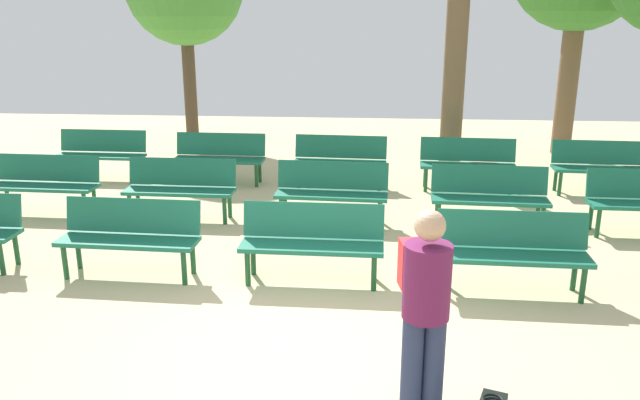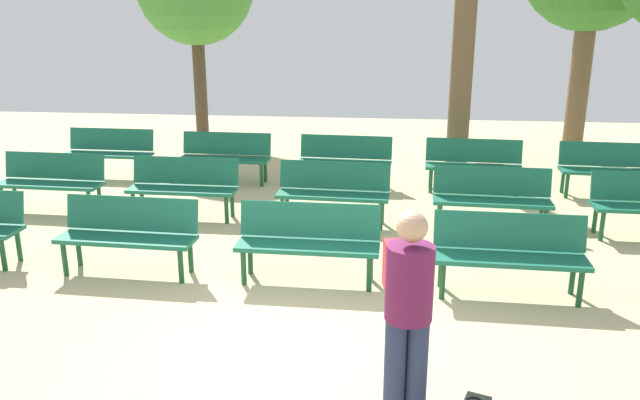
{
  "view_description": "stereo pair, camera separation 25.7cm",
  "coord_description": "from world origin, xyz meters",
  "px_view_note": "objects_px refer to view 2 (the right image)",
  "views": [
    {
      "loc": [
        0.63,
        -4.99,
        2.95
      ],
      "look_at": [
        0.0,
        2.94,
        0.55
      ],
      "focal_mm": 35.27,
      "sensor_mm": 36.0,
      "label": 1
    },
    {
      "loc": [
        0.89,
        -4.97,
        2.95
      ],
      "look_at": [
        0.0,
        2.94,
        0.55
      ],
      "focal_mm": 35.27,
      "sensor_mm": 36.0,
      "label": 2
    }
  ],
  "objects_px": {
    "bench_r2_c4": "(610,166)",
    "tree_0": "(461,88)",
    "bench_r0_c1": "(129,231)",
    "bench_r2_c1": "(225,154)",
    "bench_r1_c0": "(52,178)",
    "bench_r2_c2": "(345,158)",
    "bench_r2_c0": "(109,150)",
    "bench_r0_c2": "(309,238)",
    "bench_r1_c1": "(184,184)",
    "visitor_with_backpack": "(408,305)",
    "bench_r0_c3": "(509,250)",
    "bench_r2_c3": "(473,162)",
    "bench_r1_c2": "(333,189)",
    "bench_r1_c3": "(492,195)"
  },
  "relations": [
    {
      "from": "bench_r0_c1",
      "to": "bench_r0_c2",
      "type": "distance_m",
      "value": 2.11
    },
    {
      "from": "bench_r2_c0",
      "to": "bench_r0_c3",
      "type": "bearing_deg",
      "value": -33.31
    },
    {
      "from": "bench_r1_c0",
      "to": "bench_r0_c2",
      "type": "bearing_deg",
      "value": -25.51
    },
    {
      "from": "bench_r2_c4",
      "to": "bench_r0_c2",
      "type": "bearing_deg",
      "value": -136.6
    },
    {
      "from": "bench_r0_c1",
      "to": "bench_r2_c0",
      "type": "bearing_deg",
      "value": 118.76
    },
    {
      "from": "bench_r1_c1",
      "to": "bench_r2_c3",
      "type": "relative_size",
      "value": 0.99
    },
    {
      "from": "bench_r0_c2",
      "to": "bench_r1_c0",
      "type": "height_order",
      "value": "same"
    },
    {
      "from": "bench_r0_c1",
      "to": "bench_r0_c2",
      "type": "bearing_deg",
      "value": 1.96
    },
    {
      "from": "bench_r2_c3",
      "to": "bench_r1_c2",
      "type": "bearing_deg",
      "value": -136.13
    },
    {
      "from": "bench_r0_c2",
      "to": "bench_r1_c2",
      "type": "height_order",
      "value": "same"
    },
    {
      "from": "bench_r1_c0",
      "to": "bench_r2_c2",
      "type": "height_order",
      "value": "same"
    },
    {
      "from": "bench_r2_c1",
      "to": "bench_r2_c2",
      "type": "height_order",
      "value": "same"
    },
    {
      "from": "bench_r0_c1",
      "to": "bench_r2_c3",
      "type": "distance_m",
      "value": 5.94
    },
    {
      "from": "bench_r1_c2",
      "to": "bench_r1_c1",
      "type": "bearing_deg",
      "value": -178.1
    },
    {
      "from": "bench_r2_c4",
      "to": "visitor_with_backpack",
      "type": "relative_size",
      "value": 0.98
    },
    {
      "from": "bench_r2_c1",
      "to": "visitor_with_backpack",
      "type": "distance_m",
      "value": 7.25
    },
    {
      "from": "bench_r2_c2",
      "to": "visitor_with_backpack",
      "type": "distance_m",
      "value": 6.59
    },
    {
      "from": "bench_r1_c2",
      "to": "tree_0",
      "type": "relative_size",
      "value": 0.5
    },
    {
      "from": "bench_r0_c1",
      "to": "bench_r2_c1",
      "type": "height_order",
      "value": "same"
    },
    {
      "from": "bench_r2_c0",
      "to": "bench_r2_c4",
      "type": "distance_m",
      "value": 8.74
    },
    {
      "from": "bench_r1_c1",
      "to": "bench_r2_c1",
      "type": "bearing_deg",
      "value": 87.75
    },
    {
      "from": "bench_r1_c1",
      "to": "visitor_with_backpack",
      "type": "xyz_separation_m",
      "value": [
        3.16,
        -4.54,
        0.43
      ]
    },
    {
      "from": "bench_r1_c1",
      "to": "bench_r2_c0",
      "type": "distance_m",
      "value": 3.02
    },
    {
      "from": "bench_r1_c3",
      "to": "bench_r2_c1",
      "type": "height_order",
      "value": "same"
    },
    {
      "from": "bench_r0_c3",
      "to": "bench_r1_c0",
      "type": "relative_size",
      "value": 1.0
    },
    {
      "from": "bench_r0_c3",
      "to": "bench_r2_c4",
      "type": "xyz_separation_m",
      "value": [
        2.31,
        4.06,
        0.0
      ]
    },
    {
      "from": "bench_r0_c3",
      "to": "bench_r1_c0",
      "type": "bearing_deg",
      "value": 161.74
    },
    {
      "from": "bench_r0_c3",
      "to": "tree_0",
      "type": "height_order",
      "value": "tree_0"
    },
    {
      "from": "bench_r2_c0",
      "to": "bench_r2_c3",
      "type": "distance_m",
      "value": 6.55
    },
    {
      "from": "bench_r2_c0",
      "to": "tree_0",
      "type": "bearing_deg",
      "value": 7.97
    },
    {
      "from": "tree_0",
      "to": "bench_r2_c1",
      "type": "bearing_deg",
      "value": -167.37
    },
    {
      "from": "bench_r2_c1",
      "to": "bench_r1_c0",
      "type": "bearing_deg",
      "value": -137.36
    },
    {
      "from": "bench_r0_c3",
      "to": "tree_0",
      "type": "xyz_separation_m",
      "value": [
        -0.07,
        5.16,
        1.11
      ]
    },
    {
      "from": "bench_r0_c2",
      "to": "bench_r2_c0",
      "type": "bearing_deg",
      "value": 135.79
    },
    {
      "from": "bench_r0_c1",
      "to": "bench_r2_c1",
      "type": "bearing_deg",
      "value": 90.87
    },
    {
      "from": "bench_r1_c2",
      "to": "bench_r2_c1",
      "type": "height_order",
      "value": "same"
    },
    {
      "from": "bench_r0_c3",
      "to": "bench_r1_c2",
      "type": "height_order",
      "value": "same"
    },
    {
      "from": "bench_r2_c4",
      "to": "visitor_with_backpack",
      "type": "bearing_deg",
      "value": -116.19
    },
    {
      "from": "bench_r1_c0",
      "to": "bench_r1_c1",
      "type": "distance_m",
      "value": 2.1
    },
    {
      "from": "bench_r1_c0",
      "to": "bench_r2_c0",
      "type": "distance_m",
      "value": 2.09
    },
    {
      "from": "bench_r0_c2",
      "to": "bench_r2_c0",
      "type": "distance_m",
      "value": 6.0
    },
    {
      "from": "bench_r1_c3",
      "to": "bench_r0_c1",
      "type": "bearing_deg",
      "value": -153.19
    },
    {
      "from": "bench_r2_c4",
      "to": "tree_0",
      "type": "height_order",
      "value": "tree_0"
    },
    {
      "from": "bench_r1_c1",
      "to": "bench_r2_c0",
      "type": "height_order",
      "value": "same"
    },
    {
      "from": "bench_r0_c2",
      "to": "tree_0",
      "type": "bearing_deg",
      "value": 67.95
    },
    {
      "from": "bench_r2_c0",
      "to": "bench_r2_c1",
      "type": "height_order",
      "value": "same"
    },
    {
      "from": "tree_0",
      "to": "visitor_with_backpack",
      "type": "bearing_deg",
      "value": -98.2
    },
    {
      "from": "bench_r2_c3",
      "to": "bench_r1_c1",
      "type": "bearing_deg",
      "value": -154.16
    },
    {
      "from": "bench_r0_c3",
      "to": "bench_r2_c2",
      "type": "bearing_deg",
      "value": 117.68
    },
    {
      "from": "bench_r0_c3",
      "to": "bench_r2_c1",
      "type": "xyz_separation_m",
      "value": [
        -4.21,
        4.23,
        0.0
      ]
    }
  ]
}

